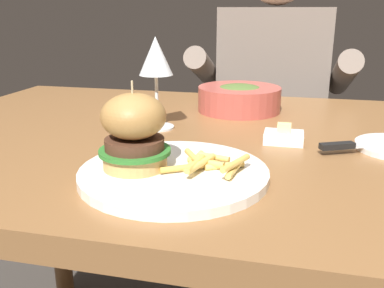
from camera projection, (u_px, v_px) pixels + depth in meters
dining_table at (241, 178)px, 0.85m from camera, size 1.41×0.85×0.74m
main_plate at (174, 173)px, 0.62m from camera, size 0.27×0.27×0.01m
burger_sandwich at (134, 131)px, 0.61m from camera, size 0.10×0.10×0.13m
fries_pile at (208, 163)px, 0.61m from camera, size 0.12×0.11×0.02m
wine_glass at (156, 60)px, 0.84m from camera, size 0.07×0.07×0.18m
table_knife at (372, 144)px, 0.73m from camera, size 0.22×0.11×0.01m
butter_dish at (284, 136)px, 0.78m from camera, size 0.07×0.05×0.04m
soup_bowl at (239, 98)px, 1.02m from camera, size 0.20×0.20×0.06m
diner_person at (270, 130)px, 1.52m from camera, size 0.51×0.36×1.18m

